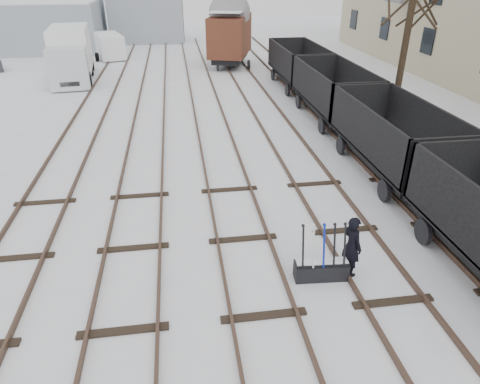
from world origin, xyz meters
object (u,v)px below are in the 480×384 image
Objects in this scene: worker at (352,246)px; panel_van at (109,46)px; lorry at (70,54)px; ground_frame at (321,268)px; box_van_wagon at (230,34)px.

panel_van reaches higher than worker.
ground_frame is at bearing -72.92° from lorry.
lorry reaches higher than panel_van.
ground_frame is 0.20× the size of lorry.
panel_van is (-9.42, 4.64, -1.34)m from box_van_wagon.
ground_frame is 0.92m from worker.
panel_van is at bearing 109.72° from ground_frame.
ground_frame is at bearing -90.53° from panel_van.
panel_van is at bearing -4.01° from worker.
worker reaches higher than ground_frame.
worker is 25.13m from box_van_wagon.
lorry reaches higher than ground_frame.
worker is at bearing -73.35° from box_van_wagon.
worker is 0.22× the size of lorry.
worker is 0.28× the size of box_van_wagon.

